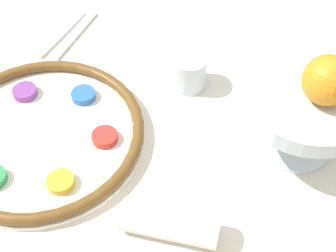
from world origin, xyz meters
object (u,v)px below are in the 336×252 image
at_px(orange_fruit, 328,80).
at_px(cup_near, 189,72).
at_px(fruit_stand, 307,101).
at_px(napkin_roll, 170,223).
at_px(seder_plate, 42,134).

height_order(orange_fruit, cup_near, orange_fruit).
xyz_separation_m(orange_fruit, cup_near, (-0.21, 0.15, -0.14)).
xyz_separation_m(fruit_stand, orange_fruit, (0.01, -0.02, 0.07)).
relative_size(fruit_stand, napkin_roll, 1.42).
relative_size(fruit_stand, cup_near, 3.21).
xyz_separation_m(napkin_roll, cup_near, (0.01, 0.32, 0.01)).
bearing_deg(cup_near, napkin_roll, -92.42).
height_order(seder_plate, fruit_stand, fruit_stand).
height_order(napkin_roll, cup_near, cup_near).
bearing_deg(napkin_roll, seder_plate, 145.59).
distance_m(seder_plate, orange_fruit, 0.48).
xyz_separation_m(fruit_stand, napkin_roll, (-0.20, -0.19, -0.08)).
distance_m(fruit_stand, orange_fruit, 0.07).
distance_m(seder_plate, fruit_stand, 0.45).
bearing_deg(orange_fruit, cup_near, 144.19).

